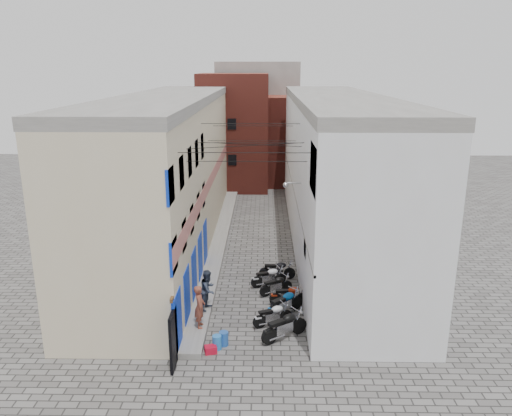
# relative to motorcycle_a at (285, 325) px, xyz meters

# --- Properties ---
(ground) EXTENTS (90.00, 90.00, 0.00)m
(ground) POSITION_rel_motorcycle_a_xyz_m (-1.57, -1.59, -0.63)
(ground) COLOR #555250
(ground) RESTS_ON ground
(plinth) EXTENTS (0.90, 26.00, 0.25)m
(plinth) POSITION_rel_motorcycle_a_xyz_m (-3.62, 11.41, -0.50)
(plinth) COLOR slate
(plinth) RESTS_ON ground
(building_left) EXTENTS (5.10, 27.00, 9.00)m
(building_left) POSITION_rel_motorcycle_a_xyz_m (-6.55, 11.36, 3.87)
(building_left) COLOR beige
(building_left) RESTS_ON ground
(building_right) EXTENTS (5.94, 26.00, 9.00)m
(building_right) POSITION_rel_motorcycle_a_xyz_m (3.43, 11.41, 3.88)
(building_right) COLOR white
(building_right) RESTS_ON ground
(building_far_brick_left) EXTENTS (6.00, 6.00, 10.00)m
(building_far_brick_left) POSITION_rel_motorcycle_a_xyz_m (-3.57, 26.41, 4.37)
(building_far_brick_left) COLOR maroon
(building_far_brick_left) RESTS_ON ground
(building_far_brick_right) EXTENTS (5.00, 6.00, 8.00)m
(building_far_brick_right) POSITION_rel_motorcycle_a_xyz_m (1.43, 28.41, 3.37)
(building_far_brick_right) COLOR maroon
(building_far_brick_right) RESTS_ON ground
(building_far_concrete) EXTENTS (8.00, 5.00, 11.00)m
(building_far_concrete) POSITION_rel_motorcycle_a_xyz_m (-1.57, 32.41, 4.87)
(building_far_concrete) COLOR slate
(building_far_concrete) RESTS_ON ground
(far_shopfront) EXTENTS (2.00, 0.30, 2.40)m
(far_shopfront) POSITION_rel_motorcycle_a_xyz_m (-1.57, 23.61, 0.57)
(far_shopfront) COLOR black
(far_shopfront) RESTS_ON ground
(overhead_wires) EXTENTS (5.80, 13.02, 1.32)m
(overhead_wires) POSITION_rel_motorcycle_a_xyz_m (-1.57, 6.06, 6.50)
(overhead_wires) COLOR black
(overhead_wires) RESTS_ON ground
(motorcycle_a) EXTENTS (2.18, 1.79, 1.26)m
(motorcycle_a) POSITION_rel_motorcycle_a_xyz_m (0.00, 0.00, 0.00)
(motorcycle_a) COLOR black
(motorcycle_a) RESTS_ON ground
(motorcycle_b) EXTENTS (1.89, 1.25, 1.05)m
(motorcycle_b) POSITION_rel_motorcycle_a_xyz_m (-0.45, 1.08, -0.10)
(motorcycle_b) COLOR silver
(motorcycle_b) RESTS_ON ground
(motorcycle_c) EXTENTS (1.97, 1.87, 1.20)m
(motorcycle_c) POSITION_rel_motorcycle_a_xyz_m (0.08, 2.04, -0.03)
(motorcycle_c) COLOR #0B55A6
(motorcycle_c) RESTS_ON ground
(motorcycle_d) EXTENTS (1.88, 0.69, 1.07)m
(motorcycle_d) POSITION_rel_motorcycle_a_xyz_m (0.33, 2.97, -0.09)
(motorcycle_d) COLOR #9D240B
(motorcycle_d) RESTS_ON ground
(motorcycle_e) EXTENTS (1.80, 1.35, 1.02)m
(motorcycle_e) POSITION_rel_motorcycle_a_xyz_m (-0.26, 4.11, -0.12)
(motorcycle_e) COLOR black
(motorcycle_e) RESTS_ON ground
(motorcycle_f) EXTENTS (1.97, 1.24, 1.09)m
(motorcycle_f) POSITION_rel_motorcycle_a_xyz_m (-0.59, 5.00, -0.08)
(motorcycle_f) COLOR silver
(motorcycle_f) RESTS_ON ground
(motorcycle_g) EXTENTS (1.90, 0.62, 1.09)m
(motorcycle_g) POSITION_rel_motorcycle_a_xyz_m (-0.16, 5.92, -0.08)
(motorcycle_g) COLOR black
(motorcycle_g) RESTS_ON ground
(person_a) EXTENTS (0.50, 0.70, 1.82)m
(person_a) POSITION_rel_motorcycle_a_xyz_m (-3.46, 0.47, 0.53)
(person_a) COLOR brown
(person_a) RESTS_ON plinth
(person_b) EXTENTS (0.94, 1.06, 1.81)m
(person_b) POSITION_rel_motorcycle_a_xyz_m (-3.29, 2.09, 0.53)
(person_b) COLOR #303848
(person_b) RESTS_ON plinth
(water_jug_near) EXTENTS (0.43, 0.43, 0.56)m
(water_jug_near) POSITION_rel_motorcycle_a_xyz_m (-2.64, -0.80, -0.35)
(water_jug_near) COLOR blue
(water_jug_near) RESTS_ON ground
(water_jug_far) EXTENTS (0.39, 0.39, 0.57)m
(water_jug_far) POSITION_rel_motorcycle_a_xyz_m (-2.40, -0.53, -0.34)
(water_jug_far) COLOR #204FA4
(water_jug_far) RESTS_ON ground
(red_crate) EXTENTS (0.53, 0.45, 0.28)m
(red_crate) POSITION_rel_motorcycle_a_xyz_m (-2.86, -1.09, -0.49)
(red_crate) COLOR #B30C25
(red_crate) RESTS_ON ground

